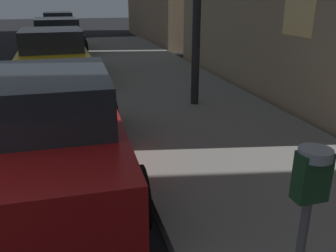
{
  "coord_description": "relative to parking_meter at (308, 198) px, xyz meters",
  "views": [
    {
      "loc": [
        3.27,
        -2.15,
        2.24
      ],
      "look_at": [
        4.24,
        1.33,
        0.91
      ],
      "focal_mm": 37.84,
      "sensor_mm": 36.0,
      "label": 1
    }
  ],
  "objects": [
    {
      "name": "parking_meter",
      "position": [
        0.0,
        0.0,
        0.0
      ],
      "size": [
        0.19,
        0.19,
        1.3
      ],
      "color": "#59595B",
      "rests_on": "sidewalk"
    },
    {
      "name": "car_red",
      "position": [
        -1.69,
        2.8,
        -0.43
      ],
      "size": [
        2.19,
        4.05,
        1.43
      ],
      "color": "maroon",
      "rests_on": "ground"
    },
    {
      "name": "car_yellow_cab",
      "position": [
        -1.69,
        8.61,
        -0.44
      ],
      "size": [
        2.12,
        4.33,
        1.43
      ],
      "color": "gold",
      "rests_on": "ground"
    },
    {
      "name": "car_black",
      "position": [
        -1.68,
        14.15,
        -0.42
      ],
      "size": [
        2.29,
        4.55,
        1.43
      ],
      "color": "black",
      "rests_on": "ground"
    },
    {
      "name": "car_silver",
      "position": [
        -1.68,
        20.23,
        -0.42
      ],
      "size": [
        2.05,
        4.21,
        1.43
      ],
      "color": "#B7B7BF",
      "rests_on": "ground"
    }
  ]
}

